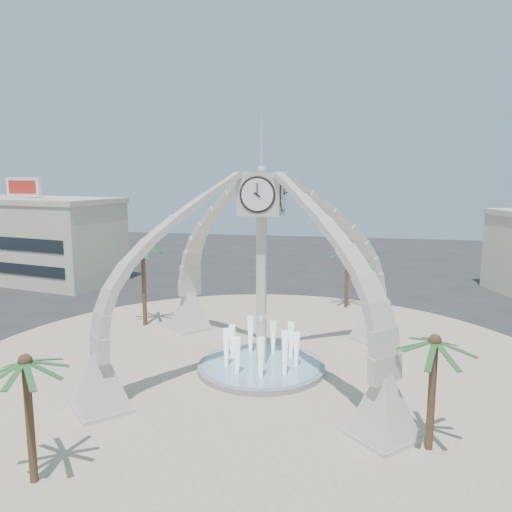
% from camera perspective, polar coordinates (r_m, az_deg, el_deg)
% --- Properties ---
extents(ground, '(140.00, 140.00, 0.00)m').
position_cam_1_polar(ground, '(32.20, 0.61, -12.93)').
color(ground, '#282828').
rests_on(ground, ground).
extents(plaza, '(40.00, 40.00, 0.06)m').
position_cam_1_polar(plaza, '(32.19, 0.61, -12.89)').
color(plaza, '#C5B693').
rests_on(plaza, ground).
extents(clock_tower, '(17.94, 17.94, 16.30)m').
position_cam_1_polar(clock_tower, '(30.35, 0.63, -1.51)').
color(clock_tower, beige).
rests_on(clock_tower, ground).
extents(fountain, '(8.00, 8.00, 3.62)m').
position_cam_1_polar(fountain, '(32.10, 0.61, -12.46)').
color(fountain, '#99999C').
rests_on(fountain, ground).
extents(building_nw, '(23.75, 13.73, 11.90)m').
position_cam_1_polar(building_nw, '(64.00, -24.66, 1.83)').
color(building_nw, beige).
rests_on(building_nw, ground).
extents(palm_east, '(4.14, 4.14, 5.76)m').
position_cam_1_polar(palm_east, '(23.16, 19.76, -9.28)').
color(palm_east, brown).
rests_on(palm_east, ground).
extents(palm_west, '(4.58, 4.58, 7.22)m').
position_cam_1_polar(palm_west, '(40.74, -12.84, 0.89)').
color(palm_west, brown).
rests_on(palm_west, ground).
extents(palm_north, '(3.44, 3.44, 6.11)m').
position_cam_1_polar(palm_north, '(46.04, 10.40, 0.62)').
color(palm_north, brown).
rests_on(palm_north, ground).
extents(palm_south, '(3.48, 3.48, 5.75)m').
position_cam_1_polar(palm_south, '(21.47, -24.87, -11.03)').
color(palm_south, brown).
rests_on(palm_south, ground).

